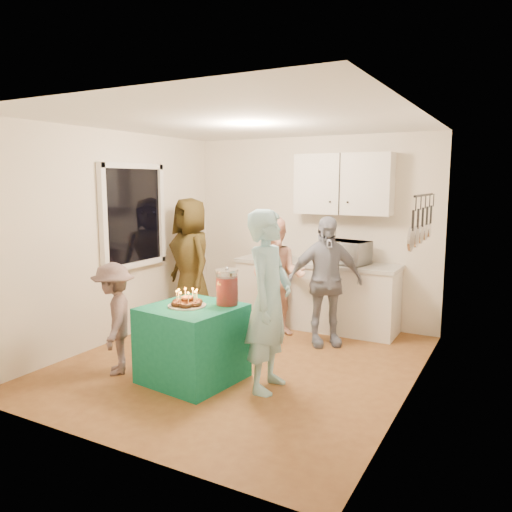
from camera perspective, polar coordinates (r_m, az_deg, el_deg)
The scene contains 19 objects.
floor at distance 5.64m, azimuth -1.73°, elevation -12.11°, with size 4.00×4.00×0.00m, color brown.
ceiling at distance 5.31m, azimuth -1.86°, elevation 15.15°, with size 4.00×4.00×0.00m, color white.
back_wall at distance 7.11m, azimuth 6.36°, elevation 2.94°, with size 3.60×3.60×0.00m, color silver.
left_wall at distance 6.41m, azimuth -15.84°, elevation 2.06°, with size 4.00×4.00×0.00m, color silver.
right_wall at distance 4.69m, azimuth 17.58°, elevation -0.31°, with size 4.00×4.00×0.00m, color silver.
window_night at distance 6.59m, azimuth -13.92°, elevation 4.48°, with size 0.04×1.00×1.20m, color black.
counter at distance 6.90m, azimuth 6.84°, elevation -4.56°, with size 2.20×0.58×0.86m, color white.
countertop at distance 6.81m, azimuth 6.91°, elevation -0.84°, with size 2.24×0.62×0.05m, color beige.
upper_cabinet at distance 6.76m, azimuth 9.93°, elevation 8.10°, with size 1.30×0.30×0.80m, color white.
pot_rack at distance 5.35m, azimuth 18.32°, elevation 3.95°, with size 0.12×1.00×0.60m, color black.
microwave at distance 6.64m, azimuth 10.33°, elevation 0.40°, with size 0.55×0.38×0.31m, color white.
party_table at distance 5.12m, azimuth -7.25°, elevation -9.85°, with size 0.85×0.85×0.76m, color #106C4F.
donut_cake at distance 5.00m, azimuth -7.90°, elevation -4.71°, with size 0.38×0.38×0.18m, color #381C0C, non-canonical shape.
punch_jar at distance 5.01m, azimuth -3.34°, elevation -3.68°, with size 0.22×0.22×0.34m, color red.
man_birthday at distance 4.74m, azimuth 1.48°, elevation -5.15°, with size 0.63×0.42×1.74m, color #A0D8E9.
woman_back_left at distance 7.00m, azimuth -7.44°, elevation -0.63°, with size 0.86×0.56×1.76m, color brown.
woman_back_center at distance 6.44m, azimuth 2.42°, elevation -2.39°, with size 0.75×0.58×1.53m, color #FA9982.
woman_back_right at distance 6.10m, azimuth 7.87°, elevation -2.87°, with size 0.93×0.39×1.58m, color #101837.
child_near_left at distance 5.40m, azimuth -15.89°, elevation -6.89°, with size 0.75×0.43×1.17m, color #584748.
Camera 1 is at (2.66, -4.56, 1.99)m, focal length 35.00 mm.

